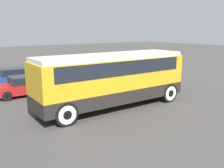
{
  "coord_description": "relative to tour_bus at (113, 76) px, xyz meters",
  "views": [
    {
      "loc": [
        -8.06,
        -11.5,
        4.48
      ],
      "look_at": [
        0.0,
        0.0,
        1.41
      ],
      "focal_mm": 40.0,
      "sensor_mm": 36.0,
      "label": 1
    }
  ],
  "objects": [
    {
      "name": "parked_car_mid",
      "position": [
        2.06,
        7.01,
        -1.18
      ],
      "size": [
        4.09,
        1.92,
        1.41
      ],
      "color": "#7A6B5B",
      "rests_on": "ground_plane"
    },
    {
      "name": "tour_bus",
      "position": [
        0.0,
        0.0,
        0.0
      ],
      "size": [
        9.09,
        2.59,
        3.13
      ],
      "color": "black",
      "rests_on": "ground_plane"
    },
    {
      "name": "ground_plane",
      "position": [
        -0.1,
        0.0,
        -1.89
      ],
      "size": [
        120.0,
        120.0,
        0.0
      ],
      "primitive_type": "plane",
      "color": "#423F3D"
    },
    {
      "name": "parked_car_far",
      "position": [
        -3.14,
        5.75,
        -1.21
      ],
      "size": [
        4.34,
        1.84,
        1.36
      ],
      "color": "maroon",
      "rests_on": "ground_plane"
    },
    {
      "name": "parked_car_near",
      "position": [
        -3.13,
        9.15,
        -1.17
      ],
      "size": [
        4.18,
        1.92,
        1.47
      ],
      "color": "navy",
      "rests_on": "ground_plane"
    }
  ]
}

